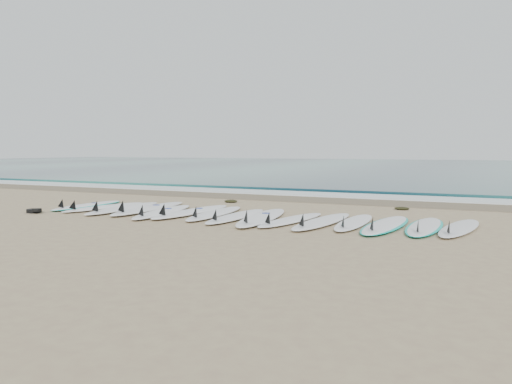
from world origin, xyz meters
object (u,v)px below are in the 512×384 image
at_px(surfboard_0, 87,205).
at_px(leash_coil, 35,211).
at_px(surfboard_7, 235,216).
at_px(surfboard_14, 459,228).

height_order(surfboard_0, leash_coil, surfboard_0).
relative_size(surfboard_7, surfboard_14, 1.02).
xyz_separation_m(surfboard_0, surfboard_14, (8.42, -0.00, 0.01)).
height_order(surfboard_7, leash_coil, surfboard_7).
distance_m(surfboard_0, surfboard_14, 8.42).
bearing_deg(surfboard_0, surfboard_14, -1.31).
bearing_deg(surfboard_0, leash_coil, -101.64).
bearing_deg(surfboard_0, surfboard_7, -5.27).
bearing_deg(surfboard_14, surfboard_0, -171.90).
relative_size(surfboard_0, surfboard_14, 0.96).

